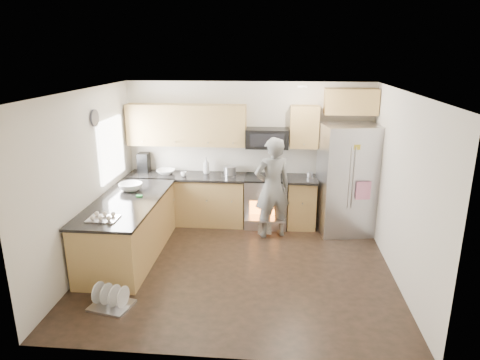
# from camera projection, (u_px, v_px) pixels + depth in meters

# --- Properties ---
(ground) EXTENTS (4.50, 4.50, 0.00)m
(ground) POSITION_uv_depth(u_px,v_px,m) (239.00, 267.00, 6.44)
(ground) COLOR black
(ground) RESTS_ON ground
(room_shell) EXTENTS (4.54, 4.04, 2.62)m
(room_shell) POSITION_uv_depth(u_px,v_px,m) (236.00, 159.00, 5.97)
(room_shell) COLOR silver
(room_shell) RESTS_ON ground
(back_cabinet_run) EXTENTS (4.45, 0.64, 2.50)m
(back_cabinet_run) POSITION_uv_depth(u_px,v_px,m) (216.00, 173.00, 7.87)
(back_cabinet_run) COLOR #A47F41
(back_cabinet_run) RESTS_ON ground
(peninsula) EXTENTS (0.96, 2.36, 1.04)m
(peninsula) POSITION_uv_depth(u_px,v_px,m) (129.00, 228.00, 6.69)
(peninsula) COLOR #A47F41
(peninsula) RESTS_ON ground
(stove_range) EXTENTS (0.76, 0.97, 1.79)m
(stove_range) POSITION_uv_depth(u_px,v_px,m) (266.00, 190.00, 7.82)
(stove_range) COLOR #B7B7BC
(stove_range) RESTS_ON ground
(refrigerator) EXTENTS (1.06, 0.89, 1.93)m
(refrigerator) POSITION_uv_depth(u_px,v_px,m) (348.00, 180.00, 7.45)
(refrigerator) COLOR #B7B7BC
(refrigerator) RESTS_ON ground
(person) EXTENTS (0.75, 0.62, 1.76)m
(person) POSITION_uv_depth(u_px,v_px,m) (272.00, 188.00, 7.28)
(person) COLOR slate
(person) RESTS_ON ground
(dish_rack) EXTENTS (0.57, 0.50, 0.31)m
(dish_rack) POSITION_uv_depth(u_px,v_px,m) (111.00, 301.00, 5.42)
(dish_rack) COLOR #B7B7BC
(dish_rack) RESTS_ON ground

